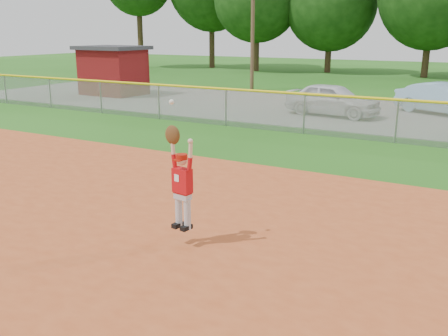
% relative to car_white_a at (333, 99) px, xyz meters
% --- Properties ---
extents(ground, '(120.00, 120.00, 0.00)m').
position_rel_car_white_a_xyz_m(ground, '(0.29, -14.47, -0.76)').
color(ground, '#215C15').
rests_on(ground, ground).
extents(clay_infield, '(24.00, 16.00, 0.04)m').
position_rel_car_white_a_xyz_m(clay_infield, '(0.29, -17.47, -0.74)').
color(clay_infield, '#AF481F').
rests_on(clay_infield, ground).
extents(parking_strip, '(44.00, 10.00, 0.03)m').
position_rel_car_white_a_xyz_m(parking_strip, '(0.29, 1.53, -0.74)').
color(parking_strip, gray).
rests_on(parking_strip, ground).
extents(car_white_a, '(4.46, 2.29, 1.45)m').
position_rel_car_white_a_xyz_m(car_white_a, '(0.00, 0.00, 0.00)').
color(car_white_a, silver).
rests_on(car_white_a, parking_strip).
extents(car_blue, '(4.53, 3.20, 1.42)m').
position_rel_car_white_a_xyz_m(car_blue, '(4.35, 2.75, -0.02)').
color(car_blue, '#81A9C0').
rests_on(car_blue, parking_strip).
extents(utility_shed, '(3.99, 3.18, 2.89)m').
position_rel_car_white_a_xyz_m(utility_shed, '(-13.85, 1.19, 0.72)').
color(utility_shed, '#5A0C0C').
rests_on(utility_shed, ground).
extents(outfield_fence, '(40.06, 0.10, 1.55)m').
position_rel_car_white_a_xyz_m(outfield_fence, '(0.29, -4.47, 0.13)').
color(outfield_fence, gray).
rests_on(outfield_fence, ground).
extents(power_lines, '(19.40, 0.24, 9.00)m').
position_rel_car_white_a_xyz_m(power_lines, '(1.29, 7.53, 3.92)').
color(power_lines, '#4C3823').
rests_on(power_lines, ground).
extents(ballplayer, '(0.61, 0.29, 2.28)m').
position_rel_car_white_a_xyz_m(ballplayer, '(1.93, -15.15, 0.51)').
color(ballplayer, silver).
rests_on(ballplayer, ground).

